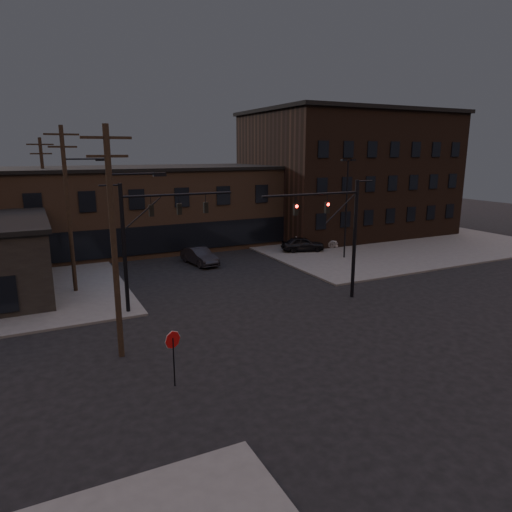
{
  "coord_description": "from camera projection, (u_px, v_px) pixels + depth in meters",
  "views": [
    {
      "loc": [
        -12.78,
        -19.49,
        9.82
      ],
      "look_at": [
        -0.61,
        5.08,
        3.5
      ],
      "focal_mm": 32.0,
      "sensor_mm": 36.0,
      "label": 1
    }
  ],
  "objects": [
    {
      "name": "sidewalk_ne",
      "position": [
        365.0,
        236.0,
        53.46
      ],
      "size": [
        30.0,
        30.0,
        0.15
      ],
      "primitive_type": "cube",
      "color": "#474744",
      "rests_on": "ground"
    },
    {
      "name": "building_right",
      "position": [
        346.0,
        175.0,
        55.4
      ],
      "size": [
        22.0,
        16.0,
        14.0
      ],
      "primitive_type": "cube",
      "color": "black",
      "rests_on": "ground"
    },
    {
      "name": "parked_car_lot_b",
      "position": [
        316.0,
        240.0,
        47.14
      ],
      "size": [
        4.98,
        3.39,
        1.34
      ],
      "primitive_type": "imported",
      "rotation": [
        0.0,
        0.0,
        1.21
      ],
      "color": "silver",
      "rests_on": "sidewalk_ne"
    },
    {
      "name": "stop_sign",
      "position": [
        173.0,
        346.0,
        19.14
      ],
      "size": [
        0.72,
        0.33,
        2.48
      ],
      "color": "black",
      "rests_on": "ground"
    },
    {
      "name": "parked_car_lot_a",
      "position": [
        303.0,
        244.0,
        45.08
      ],
      "size": [
        4.51,
        2.83,
        1.43
      ],
      "primitive_type": "imported",
      "rotation": [
        0.0,
        0.0,
        1.28
      ],
      "color": "black",
      "rests_on": "sidewalk_ne"
    },
    {
      "name": "car_crossing",
      "position": [
        200.0,
        256.0,
        40.36
      ],
      "size": [
        2.28,
        4.75,
        1.5
      ],
      "primitive_type": "imported",
      "rotation": [
        0.0,
        0.0,
        0.16
      ],
      "color": "black",
      "rests_on": "ground"
    },
    {
      "name": "lot_light_a",
      "position": [
        347.0,
        200.0,
        41.36
      ],
      "size": [
        1.5,
        0.28,
        9.14
      ],
      "color": "black",
      "rests_on": "ground"
    },
    {
      "name": "building_row",
      "position": [
        165.0,
        207.0,
        48.3
      ],
      "size": [
        40.0,
        12.0,
        8.0
      ],
      "primitive_type": "cube",
      "color": "#4C3828",
      "rests_on": "ground"
    },
    {
      "name": "ground",
      "position": [
        307.0,
        336.0,
        24.75
      ],
      "size": [
        140.0,
        140.0,
        0.0
      ],
      "primitive_type": "plane",
      "color": "black",
      "rests_on": "ground"
    },
    {
      "name": "utility_pole_near",
      "position": [
        115.0,
        239.0,
        21.1
      ],
      "size": [
        3.7,
        0.28,
        11.0
      ],
      "color": "black",
      "rests_on": "ground"
    },
    {
      "name": "utility_pole_mid",
      "position": [
        69.0,
        207.0,
        31.09
      ],
      "size": [
        3.7,
        0.28,
        11.5
      ],
      "color": "black",
      "rests_on": "ground"
    },
    {
      "name": "utility_pole_far",
      "position": [
        46.0,
        197.0,
        41.18
      ],
      "size": [
        2.2,
        0.28,
        11.0
      ],
      "color": "black",
      "rests_on": "ground"
    },
    {
      "name": "lot_light_b",
      "position": [
        363.0,
        193.0,
        48.32
      ],
      "size": [
        1.5,
        0.28,
        9.14
      ],
      "color": "black",
      "rests_on": "ground"
    },
    {
      "name": "traffic_signal_near",
      "position": [
        341.0,
        227.0,
        29.89
      ],
      "size": [
        7.12,
        0.24,
        8.0
      ],
      "color": "black",
      "rests_on": "ground"
    },
    {
      "name": "traffic_signal_far",
      "position": [
        145.0,
        232.0,
        27.71
      ],
      "size": [
        7.12,
        0.24,
        8.0
      ],
      "color": "black",
      "rests_on": "ground"
    }
  ]
}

